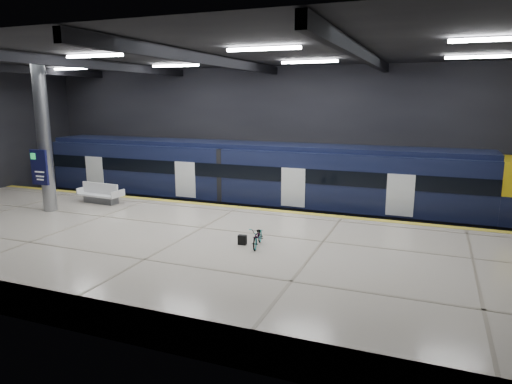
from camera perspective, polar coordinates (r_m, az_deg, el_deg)
The scene contains 10 objects.
ground at distance 19.91m, azimuth -5.30°, elevation -6.74°, with size 30.00×30.00×0.00m, color black.
room_shell at distance 18.91m, azimuth -5.63°, elevation 9.95°, with size 30.10×16.10×8.05m.
platform at distance 17.66m, azimuth -8.99°, elevation -7.39°, with size 30.00×11.00×1.10m, color beige.
safety_strip at distance 22.00m, azimuth -2.16°, elevation -1.91°, with size 30.00×0.40×0.01m, color gold.
rails at distance 24.72m, azimuth 0.40°, elevation -2.83°, with size 30.00×1.52×0.16m.
train at distance 23.93m, azimuth 2.87°, elevation 1.52°, with size 29.40×2.84×3.79m.
bench at distance 24.13m, azimuth -18.83°, elevation -0.46°, with size 2.36×1.11×1.02m.
bicycle at distance 16.19m, azimuth 0.23°, elevation -5.58°, with size 0.49×1.41×0.74m, color #99999E.
pannier_bag at distance 16.46m, azimuth -1.73°, elevation -6.00°, with size 0.30×0.18×0.35m, color black.
info_column at distance 22.96m, azimuth -25.01°, elevation 6.07°, with size 0.90×0.78×6.90m.
Camera 1 is at (8.53, -16.86, 6.27)m, focal length 32.00 mm.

